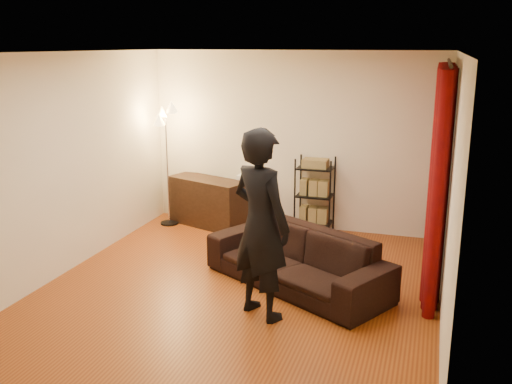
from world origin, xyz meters
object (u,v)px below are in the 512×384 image
(person, at_px, (261,225))
(wire_shelf, at_px, (315,196))
(media_cabinet, at_px, (208,202))
(floor_lamp, at_px, (167,167))
(sofa, at_px, (297,259))
(storage_boxes, at_px, (248,200))

(person, relative_size, wire_shelf, 1.72)
(media_cabinet, xyz_separation_m, wire_shelf, (1.67, 0.15, 0.21))
(person, xyz_separation_m, floor_lamp, (-2.32, 2.56, -0.06))
(sofa, height_order, person, person)
(media_cabinet, height_order, storage_boxes, storage_boxes)
(wire_shelf, height_order, floor_lamp, floor_lamp)
(storage_boxes, distance_m, wire_shelf, 1.07)
(person, distance_m, storage_boxes, 3.14)
(sofa, height_order, floor_lamp, floor_lamp)
(wire_shelf, bearing_deg, media_cabinet, 168.33)
(sofa, bearing_deg, wire_shelf, 125.34)
(person, bearing_deg, wire_shelf, -60.68)
(sofa, relative_size, storage_boxes, 2.78)
(sofa, height_order, storage_boxes, storage_boxes)
(wire_shelf, xyz_separation_m, floor_lamp, (-2.28, -0.29, 0.36))
(person, relative_size, media_cabinet, 1.56)
(sofa, bearing_deg, storage_boxes, 151.17)
(wire_shelf, bearing_deg, floor_lamp, 170.53)
(person, height_order, wire_shelf, person)
(person, xyz_separation_m, storage_boxes, (-1.10, 2.88, -0.59))
(sofa, bearing_deg, person, -73.31)
(storage_boxes, relative_size, wire_shelf, 0.71)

